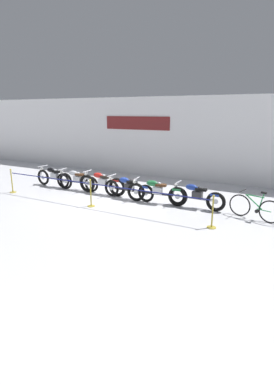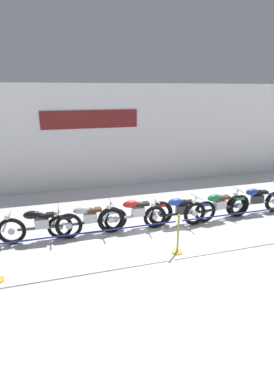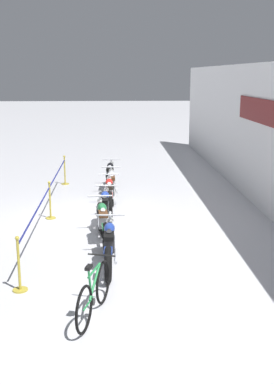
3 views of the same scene
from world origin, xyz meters
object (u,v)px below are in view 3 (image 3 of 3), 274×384
Objects in this scene: motorcycle_silver_1 at (112,185)px; motorcycle_green_4 at (103,223)px; stanchion_mid_left at (50,206)px; stanchion_mid_right at (19,272)px; motorcycle_blue_3 at (105,209)px; motorcycle_blue_5 at (110,246)px; bicycle at (94,294)px; motorcycle_red_2 at (110,195)px; stanchion_far_left at (55,183)px; motorcycle_black_0 at (110,176)px.

motorcycle_silver_1 is 0.93× the size of motorcycle_green_4.
stanchion_mid_left is 4.55m from stanchion_mid_right.
motorcycle_green_4 is (1.26, -0.03, 0.01)m from motorcycle_blue_3.
motorcycle_blue_3 is 1.07× the size of motorcycle_blue_5.
stanchion_mid_right is (6.59, -1.68, -0.11)m from motorcycle_silver_1.
bicycle is (7.63, -0.29, -0.07)m from motorcycle_silver_1.
stanchion_mid_left is (-3.52, -1.64, -0.10)m from motorcycle_blue_5.
motorcycle_blue_3 is at bearing 178.71° from bicycle.
motorcycle_blue_3 is (2.78, -0.18, -0.00)m from motorcycle_silver_1.
motorcycle_blue_5 is at bearing 0.26° from motorcycle_red_2.
motorcycle_red_2 is 6.22m from bicycle.
motorcycle_green_4 is (2.63, -0.14, -0.01)m from motorcycle_red_2.
stanchion_far_left is (-4.72, -1.64, 0.26)m from motorcycle_blue_5.
motorcycle_red_2 is (2.72, -0.01, -0.00)m from motorcycle_black_0.
motorcycle_green_4 reaches higher than motorcycle_silver_1.
motorcycle_red_2 is 1.37m from motorcycle_blue_3.
motorcycle_green_4 reaches higher than motorcycle_blue_3.
motorcycle_blue_5 is at bearing -0.45° from motorcycle_silver_1.
motorcycle_black_0 is at bearing 178.36° from motorcycle_green_4.
stanchion_far_left reaches higher than motorcycle_green_4.
stanchion_far_left is at bearing 180.00° from stanchion_mid_left.
motorcycle_blue_3 is at bearing -177.26° from motorcycle_blue_5.
motorcycle_black_0 is at bearing -179.92° from motorcycle_blue_5.
stanchion_far_left is (2.14, -1.63, 0.24)m from motorcycle_black_0.
stanchion_far_left is at bearing -155.23° from motorcycle_green_4.
motorcycle_green_4 is at bearing 24.77° from stanchion_far_left.
motorcycle_blue_5 is 2.07× the size of stanchion_mid_right.
stanchion_far_left is 5.76m from stanchion_mid_right.
motorcycle_black_0 is 2.70m from stanchion_far_left.
motorcycle_red_2 is at bearing 110.98° from stanchion_mid_left.
motorcycle_blue_5 is at bearing 122.17° from stanchion_mid_right.
motorcycle_silver_1 is (1.30, 0.05, -0.01)m from motorcycle_black_0.
motorcycle_blue_3 is 2.78m from motorcycle_blue_5.
motorcycle_black_0 is 8.94m from bicycle.
bicycle reaches higher than motorcycle_green_4.
motorcycle_red_2 is 2.20× the size of stanchion_mid_right.
motorcycle_red_2 is at bearing 70.45° from stanchion_far_left.
motorcycle_blue_3 is 1.68m from stanchion_mid_left.
stanchion_far_left is 1.25m from stanchion_mid_left.
motorcycle_blue_3 is at bearing 178.68° from motorcycle_green_4.
stanchion_mid_left is (1.20, -0.00, -0.36)m from stanchion_far_left.
motorcycle_black_0 reaches higher than motorcycle_blue_3.
bicycle reaches higher than motorcycle_black_0.
motorcycle_silver_1 is at bearing 179.55° from motorcycle_blue_5.
motorcycle_silver_1 is 7.64m from bicycle.
motorcycle_blue_3 is 2.22× the size of stanchion_mid_right.
motorcycle_red_2 reaches higher than motorcycle_silver_1.
motorcycle_silver_1 is 2.16× the size of stanchion_mid_right.
motorcycle_blue_5 is 1.94m from stanchion_mid_right.
bicycle is 1.63× the size of stanchion_mid_right.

